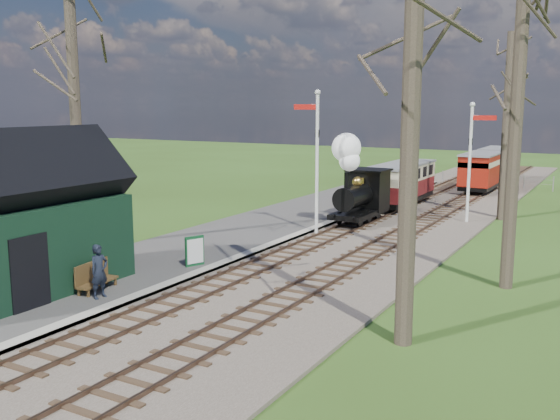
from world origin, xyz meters
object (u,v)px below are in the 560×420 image
at_px(sign_board, 195,251).
at_px(red_carriage_a, 481,171).
at_px(coach, 401,182).
at_px(bench, 94,277).
at_px(semaphore_far, 472,153).
at_px(red_carriage_b, 497,164).
at_px(semaphore_near, 316,152).
at_px(station_shed, 21,222).
at_px(person, 99,271).
at_px(locomotive, 359,185).

bearing_deg(sign_board, red_carriage_a, 79.81).
height_order(coach, bench, coach).
relative_size(semaphore_far, red_carriage_b, 1.19).
height_order(semaphore_near, sign_board, semaphore_near).
distance_m(station_shed, sign_board, 5.65).
bearing_deg(semaphore_far, coach, 144.75).
height_order(station_shed, red_carriage_a, station_shed).
distance_m(coach, person, 20.57).
relative_size(red_carriage_a, red_carriage_b, 1.00).
bearing_deg(sign_board, locomotive, 80.37).
distance_m(semaphore_far, person, 18.64).
xyz_separation_m(semaphore_far, red_carriage_b, (-1.77, 16.48, -1.92)).
relative_size(station_shed, red_carriage_a, 1.31).
bearing_deg(person, semaphore_near, 0.16).
relative_size(semaphore_near, bench, 4.03).
relative_size(semaphore_far, sign_board, 5.58).
relative_size(station_shed, semaphore_near, 1.01).
bearing_deg(bench, person, -33.55).
relative_size(semaphore_far, coach, 0.86).
height_order(semaphore_far, red_carriage_a, semaphore_far).
bearing_deg(station_shed, locomotive, 74.09).
bearing_deg(locomotive, red_carriage_a, 79.40).
xyz_separation_m(semaphore_near, red_carriage_b, (3.37, 22.48, -2.20)).
height_order(coach, person, coach).
bearing_deg(red_carriage_b, person, -97.60).
height_order(semaphore_far, coach, semaphore_far).
bearing_deg(locomotive, station_shed, -105.91).
distance_m(semaphore_far, locomotive, 5.48).
height_order(semaphore_far, person, semaphore_far).
xyz_separation_m(coach, person, (-1.92, -20.48, -0.45)).
distance_m(station_shed, locomotive, 15.64).
bearing_deg(semaphore_far, red_carriage_b, 96.14).
distance_m(coach, sign_board, 16.41).
height_order(locomotive, person, locomotive).
xyz_separation_m(semaphore_far, red_carriage_a, (-1.77, 10.98, -1.92)).
bearing_deg(red_carriage_b, locomotive, -97.65).
xyz_separation_m(station_shed, red_carriage_b, (6.90, 34.49, -0.84)).
height_order(coach, red_carriage_a, same).
bearing_deg(person, sign_board, 3.58).
xyz_separation_m(red_carriage_a, person, (-4.52, -28.37, -0.45)).
bearing_deg(red_carriage_b, sign_board, -98.33).
distance_m(locomotive, red_carriage_b, 19.63).
xyz_separation_m(semaphore_near, person, (-1.15, -11.38, -2.65)).
bearing_deg(semaphore_near, person, -95.78).
bearing_deg(coach, sign_board, -96.13).
distance_m(station_shed, coach, 21.54).
relative_size(locomotive, sign_board, 4.08).
xyz_separation_m(semaphore_far, sign_board, (-6.12, -13.21, -2.64)).
relative_size(semaphore_near, person, 4.03).
distance_m(coach, red_carriage_a, 8.31).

